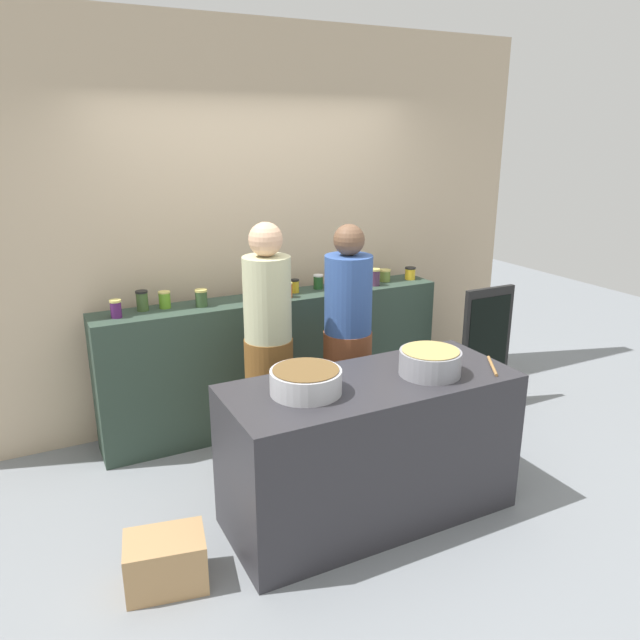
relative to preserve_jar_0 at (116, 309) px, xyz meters
The scene contains 25 objects.
ground 1.92m from the preserve_jar_0, 42.98° to the right, with size 12.00×12.00×0.00m, color gray.
storefront_wall 1.28m from the preserve_jar_0, 17.74° to the left, with size 4.80×0.12×3.00m, color #C1AA8B.
display_shelf 1.29m from the preserve_jar_0, ahead, with size 2.70×0.36×1.03m, color #2E4035.
prep_table 1.92m from the preserve_jar_0, 49.98° to the right, with size 1.70×0.70×0.87m, color #2D2C31.
preserve_jar_0 is the anchor object (origin of this frame).
preserve_jar_1 0.21m from the preserve_jar_0, 25.13° to the left, with size 0.08×0.08×0.14m.
preserve_jar_2 0.36m from the preserve_jar_0, 13.83° to the left, with size 0.08×0.08×0.12m.
preserve_jar_3 0.59m from the preserve_jar_0, ahead, with size 0.09×0.09×0.12m.
preserve_jar_4 0.99m from the preserve_jar_0, ahead, with size 0.08×0.08×0.11m.
preserve_jar_5 1.10m from the preserve_jar_0, ahead, with size 0.09×0.09×0.12m.
preserve_jar_6 1.24m from the preserve_jar_0, ahead, with size 0.07×0.07×0.11m.
preserve_jar_7 1.34m from the preserve_jar_0, ahead, with size 0.07×0.07×0.10m.
preserve_jar_8 1.56m from the preserve_jar_0, ahead, with size 0.08×0.08×0.11m.
preserve_jar_9 1.68m from the preserve_jar_0, ahead, with size 0.08×0.08×0.14m.
preserve_jar_10 1.86m from the preserve_jar_0, ahead, with size 0.08×0.08×0.14m.
preserve_jar_11 2.01m from the preserve_jar_0, ahead, with size 0.08×0.08×0.14m.
preserve_jar_12 2.16m from the preserve_jar_0, ahead, with size 0.09×0.09×0.10m.
preserve_jar_13 2.39m from the preserve_jar_0, ahead, with size 0.09×0.09×0.10m.
cooking_pot_left 1.56m from the preserve_jar_0, 61.15° to the right, with size 0.39×0.39×0.14m.
cooking_pot_center 2.10m from the preserve_jar_0, 43.93° to the right, with size 0.36×0.36×0.15m.
wooden_spoon 2.46m from the preserve_jar_0, 38.84° to the right, with size 0.02×0.02×0.30m, color #9E703D.
cook_with_tongs 1.07m from the preserve_jar_0, 31.96° to the right, with size 0.33×0.33×1.68m.
cook_in_cap 1.60m from the preserve_jar_0, 22.09° to the right, with size 0.34×0.34×1.64m.
bread_crate 1.73m from the preserve_jar_0, 93.18° to the right, with size 0.40×0.28×0.28m, color tan.
chalkboard_sign 2.91m from the preserve_jar_0, 10.17° to the right, with size 0.48×0.05×1.02m.
Camera 1 is at (-1.71, -3.02, 2.23)m, focal length 34.29 mm.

